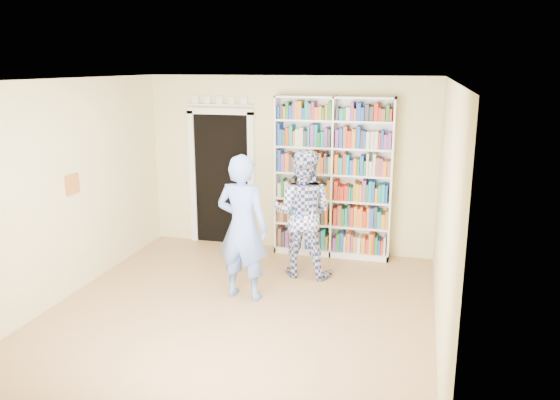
% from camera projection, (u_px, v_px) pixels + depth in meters
% --- Properties ---
extents(floor, '(5.00, 5.00, 0.00)m').
position_uv_depth(floor, '(238.00, 314.00, 6.44)').
color(floor, '#A77B51').
rests_on(floor, ground).
extents(ceiling, '(5.00, 5.00, 0.00)m').
position_uv_depth(ceiling, '(233.00, 80.00, 5.78)').
color(ceiling, white).
rests_on(ceiling, wall_back).
extents(wall_back, '(4.50, 0.00, 4.50)m').
position_uv_depth(wall_back, '(289.00, 165.00, 8.46)').
color(wall_back, beige).
rests_on(wall_back, floor).
extents(wall_left, '(0.00, 5.00, 5.00)m').
position_uv_depth(wall_left, '(61.00, 192.00, 6.66)').
color(wall_left, beige).
rests_on(wall_left, floor).
extents(wall_right, '(0.00, 5.00, 5.00)m').
position_uv_depth(wall_right, '(445.00, 217.00, 5.56)').
color(wall_right, beige).
rests_on(wall_right, floor).
extents(bookshelf, '(1.76, 0.33, 2.41)m').
position_uv_depth(bookshelf, '(333.00, 177.00, 8.17)').
color(bookshelf, white).
rests_on(bookshelf, floor).
extents(doorway, '(1.10, 0.08, 2.43)m').
position_uv_depth(doorway, '(222.00, 172.00, 8.75)').
color(doorway, black).
rests_on(doorway, floor).
extents(wall_art, '(0.03, 0.25, 0.25)m').
position_uv_depth(wall_art, '(73.00, 184.00, 6.83)').
color(wall_art, brown).
rests_on(wall_art, wall_left).
extents(man_blue, '(0.72, 0.52, 1.83)m').
position_uv_depth(man_blue, '(243.00, 228.00, 6.69)').
color(man_blue, '#6284D9').
rests_on(man_blue, floor).
extents(man_plaid, '(0.89, 0.71, 1.77)m').
position_uv_depth(man_plaid, '(303.00, 213.00, 7.45)').
color(man_plaid, navy).
rests_on(man_plaid, floor).
extents(paper_sheet, '(0.19, 0.05, 0.27)m').
position_uv_depth(paper_sheet, '(306.00, 215.00, 7.26)').
color(paper_sheet, white).
rests_on(paper_sheet, man_plaid).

